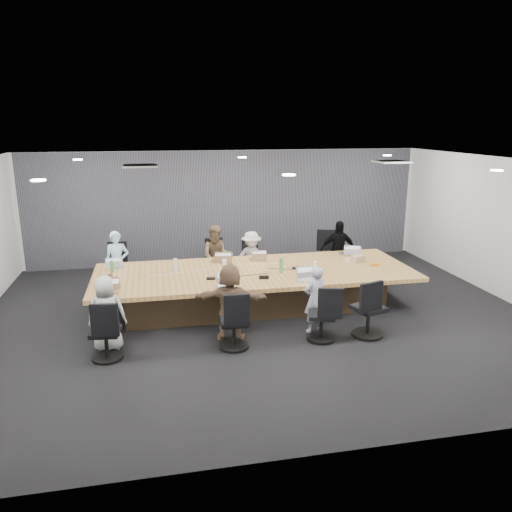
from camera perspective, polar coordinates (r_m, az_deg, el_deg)
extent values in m
cube|color=black|center=(9.26, 0.51, -6.92)|extent=(10.00, 8.00, 0.00)
cube|color=white|center=(8.61, 0.55, 10.63)|extent=(10.00, 8.00, 0.00)
cube|color=silver|center=(12.69, -3.32, 5.66)|extent=(10.00, 0.00, 2.80)
cube|color=silver|center=(5.18, 10.05, -8.63)|extent=(10.00, 0.00, 2.80)
cube|color=silver|center=(11.01, 26.90, 2.60)|extent=(0.00, 8.00, 2.80)
cube|color=#4D4D59|center=(12.62, -3.26, 5.60)|extent=(9.80, 0.04, 2.80)
cube|color=#44311F|center=(9.60, -0.12, -4.00)|extent=(4.80, 1.40, 0.66)
cube|color=tan|center=(9.49, -0.12, -1.89)|extent=(6.00, 2.20, 0.08)
imported|color=#A8D3ED|center=(10.65, -15.58, -0.78)|extent=(0.50, 0.34, 1.32)
cube|color=#B2B2B7|center=(10.10, -15.79, -1.14)|extent=(0.32, 0.23, 0.02)
imported|color=brown|center=(10.69, -4.49, -0.08)|extent=(0.71, 0.58, 1.37)
cube|color=#8C6647|center=(10.14, -4.10, -0.52)|extent=(0.40, 0.32, 0.02)
imported|color=#B1B1B1|center=(10.82, -0.53, -0.31)|extent=(0.84, 0.57, 1.20)
cube|color=#8C6647|center=(10.26, 0.06, -0.29)|extent=(0.33, 0.25, 0.02)
imported|color=black|center=(11.34, 9.35, 0.63)|extent=(0.85, 0.50, 1.36)
cube|color=#B2B2B7|center=(10.83, 10.40, 0.28)|extent=(0.40, 0.32, 0.02)
imported|color=#AEB2AD|center=(8.10, -16.72, -6.29)|extent=(0.60, 0.40, 1.20)
cube|color=#8C6647|center=(8.57, -16.50, -4.06)|extent=(0.33, 0.26, 0.02)
imported|color=brown|center=(8.13, -2.96, -5.26)|extent=(1.25, 0.67, 1.29)
cube|color=#B2B2B7|center=(8.61, -3.54, -3.36)|extent=(0.34, 0.26, 0.02)
imported|color=#9C9AB2|center=(8.48, 6.76, -4.96)|extent=(0.47, 0.36, 1.16)
cube|color=#B2B2B7|center=(8.92, 5.69, -2.75)|extent=(0.34, 0.26, 0.02)
cylinder|color=#4B8657|center=(9.72, -16.15, -1.16)|extent=(0.07, 0.07, 0.22)
cylinder|color=#4B8657|center=(9.31, 2.91, -1.10)|extent=(0.09, 0.09, 0.27)
cylinder|color=silver|center=(9.55, -9.19, -0.97)|extent=(0.08, 0.08, 0.24)
cylinder|color=white|center=(9.84, -3.65, -0.73)|extent=(0.11, 0.11, 0.11)
cylinder|color=white|center=(9.79, 6.77, -0.91)|extent=(0.08, 0.08, 0.10)
cylinder|color=brown|center=(9.32, -16.31, -2.24)|extent=(0.11, 0.11, 0.10)
cube|color=black|center=(8.99, -5.19, -2.56)|extent=(0.16, 0.12, 0.03)
cube|color=black|center=(9.61, 4.58, -1.37)|extent=(0.15, 0.10, 0.03)
cube|color=black|center=(8.95, 0.91, -2.45)|extent=(0.18, 0.07, 0.07)
cube|color=tan|center=(10.24, 11.56, -0.31)|extent=(0.28, 0.23, 0.13)
cube|color=orange|center=(10.08, 13.34, -0.93)|extent=(0.19, 0.15, 0.04)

